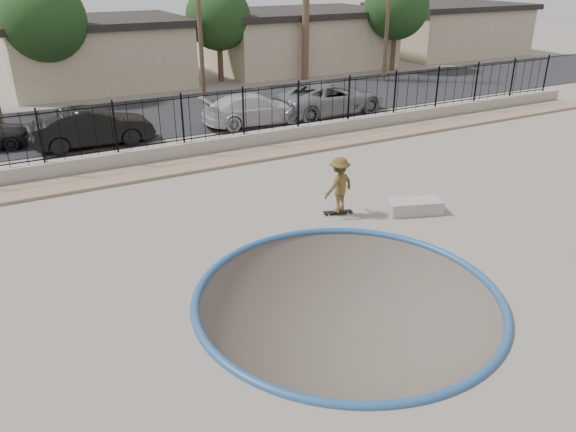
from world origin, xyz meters
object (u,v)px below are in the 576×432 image
Objects in this scene: skateboard at (338,212)px; concrete_ledge at (415,206)px; car_b at (93,127)px; car_c at (254,109)px; car_d at (331,98)px; skater at (339,188)px.

skateboard is 0.57× the size of concrete_ledge.
concrete_ledge is 13.49m from car_b.
concrete_ledge reaches higher than skateboard.
car_d reaches higher than car_c.
car_d is at bearing -88.39° from car_c.
concrete_ledge is at bearing -8.59° from skateboard.
skater is 11.58m from car_b.
car_c is at bearing 95.56° from skateboard.
skateboard is 0.16× the size of car_d.
concrete_ledge is 12.14m from car_d.
skater reaches higher than car_b.
concrete_ledge is 0.34× the size of car_b.
car_b is at bearing 86.71° from car_d.
car_c reaches higher than skateboard.
car_b is (-5.10, 10.40, 0.75)m from skateboard.
car_c is at bearing 89.96° from concrete_ledge.
car_b is 0.84× the size of car_d.
car_c is at bearing 86.71° from car_d.
car_d is (6.23, 10.40, -0.03)m from skater.
skater is 2.40m from concrete_ledge.
car_b is 0.97× the size of car_c.
concrete_ledge is 0.33× the size of car_c.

